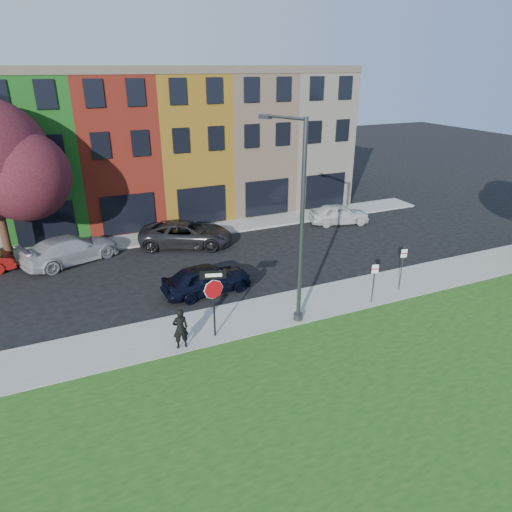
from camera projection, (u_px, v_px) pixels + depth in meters
name	position (u px, v px, depth m)	size (l,w,h in m)	color
ground	(323.00, 343.00, 18.65)	(120.00, 120.00, 0.00)	black
sidewalk_near	(326.00, 300.00, 21.91)	(40.00, 3.00, 0.12)	gray
sidewalk_far	(165.00, 236.00, 30.17)	(40.00, 2.40, 0.12)	gray
rowhouse_block	(147.00, 146.00, 33.66)	(30.00, 10.12, 10.00)	beige
stop_sign	(213.00, 290.00, 18.15)	(1.01, 0.35, 2.95)	black
man	(180.00, 328.00, 17.86)	(0.63, 0.42, 1.71)	black
sedan_near	(207.00, 279.00, 22.53)	(4.55, 2.15, 1.50)	black
parked_car_silver	(71.00, 249.00, 26.05)	(5.84, 4.04, 1.57)	#9E9EA2
parked_car_dark	(186.00, 234.00, 28.40)	(6.27, 4.62, 1.58)	black
parked_car_white	(339.00, 214.00, 32.44)	(4.53, 2.70, 1.44)	silver
street_lamp	(298.00, 225.00, 18.61)	(1.17, 2.46, 8.63)	#414346
parking_sign_a	(374.00, 278.00, 21.13)	(0.31, 0.12, 2.02)	#414346
parking_sign_b	(402.00, 264.00, 22.26)	(0.32, 0.11, 2.30)	#414346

